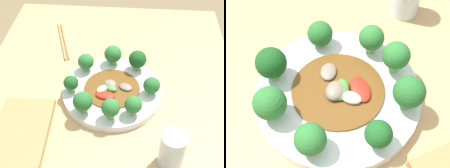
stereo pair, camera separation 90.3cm
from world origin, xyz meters
TOP-DOWN VIEW (x-y plane):
  - table at (0.00, 0.00)m, footprint 1.03×0.83m
  - plate at (0.02, 0.02)m, footprint 0.31×0.31m
  - broccoli_southeast at (0.12, -0.06)m, footprint 0.06×0.06m
  - broccoli_northeast at (0.11, 0.08)m, footprint 0.05×0.05m
  - broccoli_southwest at (-0.07, -0.07)m, footprint 0.05×0.05m
  - broccoli_northwest at (-0.08, 0.09)m, footprint 0.06×0.06m
  - broccoli_north at (0.03, 0.14)m, footprint 0.05×0.05m
  - broccoli_west at (-0.11, 0.01)m, footprint 0.06×0.06m
  - broccoli_south at (0.04, -0.10)m, footprint 0.05×0.05m
  - broccoli_east at (0.13, 0.02)m, footprint 0.05×0.05m
  - stirfry_center at (0.02, 0.02)m, footprint 0.17×0.17m
  - drinking_glass at (0.25, 0.18)m, footprint 0.06×0.06m
  - chopsticks at (-0.25, -0.19)m, footprint 0.23×0.09m
  - cutting_board at (0.22, -0.22)m, footprint 0.30×0.16m

SIDE VIEW (x-z plane):
  - table at x=0.00m, z-range 0.00..0.76m
  - chopsticks at x=-0.25m, z-range 0.76..0.77m
  - cutting_board at x=0.22m, z-range 0.76..0.78m
  - plate at x=0.02m, z-range 0.76..0.79m
  - stirfry_center at x=0.02m, z-range 0.78..0.80m
  - drinking_glass at x=0.25m, z-range 0.76..0.87m
  - broccoli_north at x=0.03m, z-range 0.79..0.85m
  - broccoli_south at x=0.04m, z-range 0.79..0.85m
  - broccoli_southwest at x=-0.07m, z-range 0.79..0.85m
  - broccoli_northeast at x=0.11m, z-range 0.79..0.85m
  - broccoli_west at x=-0.11m, z-range 0.79..0.86m
  - broccoli_northwest at x=-0.08m, z-range 0.79..0.86m
  - broccoli_southeast at x=0.12m, z-range 0.79..0.86m
  - broccoli_east at x=0.13m, z-range 0.79..0.86m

